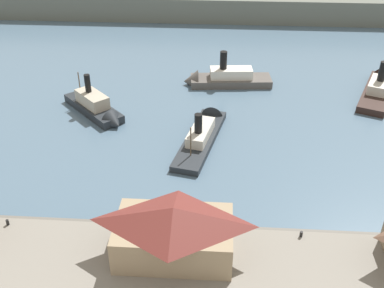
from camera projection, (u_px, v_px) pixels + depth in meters
The scene contains 10 objects.
ground_plane at pixel (164, 214), 72.66m from camera, with size 320.00×320.00×0.00m, color slate.
seawall_edge at pixel (161, 227), 69.35m from camera, with size 110.00×0.80×1.00m, color #666159.
ferry_shed_east_terminal at pixel (174, 230), 61.85m from camera, with size 16.19×10.12×7.95m.
mooring_post_center_west at pixel (301, 234), 66.35m from camera, with size 0.44×0.44×0.90m, color black.
mooring_post_east at pixel (8, 222), 68.48m from camera, with size 0.44×0.44×0.90m, color black.
ferry_approaching_west at pixel (380, 86), 110.24m from camera, with size 14.86×24.69×10.37m.
ferry_approaching_east at pixel (205, 129), 93.00m from camera, with size 10.28×25.65×8.99m.
ferry_outer_harbor at pixel (97, 108), 99.75m from camera, with size 16.84×17.21×9.93m.
ferry_moored_west at pixel (221, 79), 113.34m from camera, with size 22.03×7.90×10.45m.
far_headland at pixel (200, 3), 163.56m from camera, with size 180.00×24.00×8.00m, color #60665B.
Camera 1 is at (8.12, -55.28, 47.95)m, focal length 42.83 mm.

